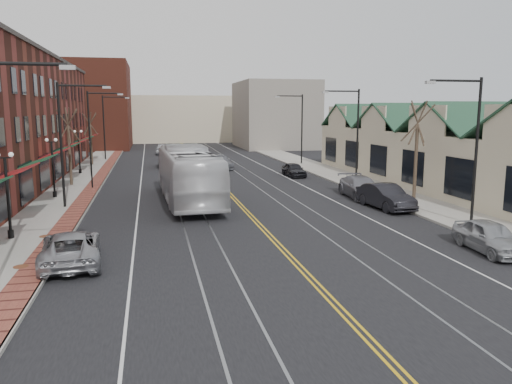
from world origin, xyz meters
name	(u,v)px	position (x,y,z in m)	size (l,w,h in m)	color
ground	(307,275)	(0.00, 0.00, 0.00)	(160.00, 160.00, 0.00)	black
sidewalk_left	(67,197)	(-12.00, 20.00, 0.07)	(4.00, 120.00, 0.15)	gray
sidewalk_right	(371,187)	(12.00, 20.00, 0.07)	(4.00, 120.00, 0.15)	gray
building_right	(438,159)	(18.00, 20.00, 2.30)	(8.00, 36.00, 4.60)	beige
backdrop_left	(86,106)	(-16.00, 70.00, 7.00)	(14.00, 18.00, 14.00)	maroon
backdrop_mid	(179,119)	(0.00, 85.00, 4.50)	(22.00, 14.00, 9.00)	beige
backdrop_right	(275,115)	(15.00, 65.00, 5.50)	(12.00, 16.00, 11.00)	slate
streetlight_l_1	(68,132)	(-11.05, 16.00, 5.03)	(3.33, 0.25, 8.00)	black
streetlight_l_2	(94,124)	(-11.05, 32.00, 5.03)	(3.33, 0.25, 8.00)	black
streetlight_l_3	(107,121)	(-11.05, 48.00, 5.03)	(3.33, 0.25, 8.00)	black
streetlight_r_0	(470,136)	(11.05, 6.00, 5.03)	(3.33, 0.25, 8.00)	black
streetlight_r_1	(353,126)	(11.05, 22.00, 5.03)	(3.33, 0.25, 8.00)	black
streetlight_r_2	(298,122)	(11.05, 38.00, 5.03)	(3.33, 0.25, 8.00)	black
lamppost_l_1	(8,197)	(-12.80, 8.00, 2.20)	(0.84, 0.28, 4.27)	black
lamppost_l_2	(53,169)	(-12.80, 20.00, 2.20)	(0.84, 0.28, 4.27)	black
lamppost_l_3	(79,153)	(-12.80, 34.00, 2.20)	(0.84, 0.28, 4.27)	black
tree_left_near	(69,145)	(-12.50, 26.00, 3.51)	(1.78, 1.37, 6.48)	#382B21
tree_left_far	(91,137)	(-12.50, 42.00, 3.28)	(1.66, 1.28, 6.02)	#382B21
tree_right_mid	(416,148)	(12.50, 14.00, 3.75)	(1.90, 1.46, 6.93)	#382B21
manhole_mid	(21,266)	(-11.20, 3.00, 0.16)	(0.60, 0.60, 0.02)	#592D19
manhole_far	(45,236)	(-11.20, 8.00, 0.16)	(0.60, 0.60, 0.02)	#592D19
traffic_signal	(91,161)	(-10.60, 24.00, 2.35)	(0.18, 0.15, 3.80)	black
transit_bus	(188,175)	(-3.33, 16.78, 1.93)	(3.24, 13.83, 3.85)	silver
parked_suv	(71,248)	(-9.30, 3.42, 0.71)	(2.37, 5.13, 1.43)	#9A9BA0
parked_car_a	(490,237)	(9.16, 1.32, 0.73)	(1.73, 4.29, 1.46)	#9B9EA2
parked_car_b	(385,197)	(9.10, 11.62, 0.81)	(1.72, 4.94, 1.63)	black
parked_car_c	(361,187)	(9.22, 15.83, 0.78)	(2.19, 5.39, 1.56)	slate
parked_car_d	(294,170)	(7.68, 28.09, 0.67)	(1.59, 3.94, 1.34)	black
distant_car_left	(166,160)	(-4.19, 38.77, 0.77)	(1.64, 4.69, 1.55)	black
distant_car_right	(221,162)	(1.63, 35.92, 0.74)	(2.08, 5.13, 1.49)	slate
distant_car_far	(163,149)	(-4.05, 55.21, 0.80)	(1.89, 4.71, 1.60)	#B9BBC1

